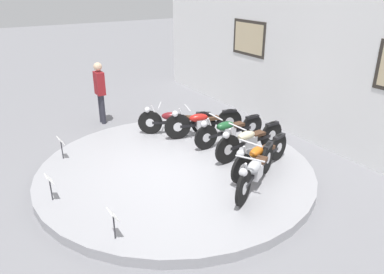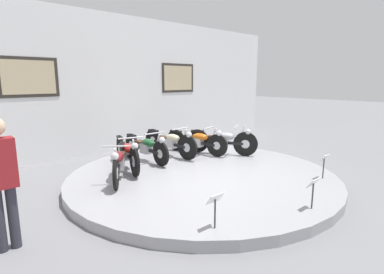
{
  "view_description": "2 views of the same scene",
  "coord_description": "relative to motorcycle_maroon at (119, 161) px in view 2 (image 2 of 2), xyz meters",
  "views": [
    {
      "loc": [
        6.24,
        -3.39,
        3.88
      ],
      "look_at": [
        0.23,
        0.26,
        0.89
      ],
      "focal_mm": 35.0,
      "sensor_mm": 36.0,
      "label": 1
    },
    {
      "loc": [
        -4.41,
        -4.63,
        2.21
      ],
      "look_at": [
        -0.04,
        0.3,
        0.95
      ],
      "focal_mm": 28.0,
      "sensor_mm": 36.0,
      "label": 2
    }
  ],
  "objects": [
    {
      "name": "ground_plane",
      "position": [
        1.57,
        -0.84,
        -0.56
      ],
      "size": [
        60.0,
        60.0,
        0.0
      ],
      "primitive_type": "plane",
      "color": "slate"
    },
    {
      "name": "display_platform",
      "position": [
        1.57,
        -0.84,
        -0.47
      ],
      "size": [
        5.79,
        5.79,
        0.19
      ],
      "primitive_type": "cylinder",
      "color": "#99999E",
      "rests_on": "ground_plane"
    },
    {
      "name": "back_wall",
      "position": [
        1.57,
        3.05,
        1.51
      ],
      "size": [
        14.0,
        0.22,
        4.14
      ],
      "color": "white",
      "rests_on": "ground_plane"
    },
    {
      "name": "motorcycle_maroon",
      "position": [
        0.0,
        0.0,
        0.0
      ],
      "size": [
        1.14,
        1.67,
        0.79
      ],
      "color": "black",
      "rests_on": "display_platform"
    },
    {
      "name": "motorcycle_red",
      "position": [
        0.48,
        0.52,
        0.02
      ],
      "size": [
        0.68,
        1.95,
        0.81
      ],
      "color": "black",
      "rests_on": "display_platform"
    },
    {
      "name": "motorcycle_green",
      "position": [
        1.18,
        0.8,
        -0.01
      ],
      "size": [
        0.54,
        1.95,
        0.78
      ],
      "color": "black",
      "rests_on": "display_platform"
    },
    {
      "name": "motorcycle_cream",
      "position": [
        1.96,
        0.81,
        0.01
      ],
      "size": [
        0.54,
        2.0,
        0.8
      ],
      "color": "black",
      "rests_on": "display_platform"
    },
    {
      "name": "motorcycle_orange",
      "position": [
        2.66,
        0.51,
        -0.01
      ],
      "size": [
        0.67,
        1.9,
        0.78
      ],
      "color": "black",
      "rests_on": "display_platform"
    },
    {
      "name": "motorcycle_silver",
      "position": [
        3.13,
        0.0,
        0.01
      ],
      "size": [
        1.07,
        1.75,
        0.8
      ],
      "color": "black",
      "rests_on": "display_platform"
    },
    {
      "name": "info_placard_front_left",
      "position": [
        -0.05,
        -2.81,
        -0.01
      ],
      "size": [
        0.26,
        0.11,
        0.51
      ],
      "color": "#333338",
      "rests_on": "display_platform"
    },
    {
      "name": "info_placard_front_centre",
      "position": [
        1.57,
        -3.39,
        -0.01
      ],
      "size": [
        0.26,
        0.11,
        0.51
      ],
      "color": "#333338",
      "rests_on": "display_platform"
    },
    {
      "name": "info_placard_front_right",
      "position": [
        3.19,
        -2.81,
        -0.01
      ],
      "size": [
        0.26,
        0.11,
        0.51
      ],
      "color": "#333338",
      "rests_on": "display_platform"
    },
    {
      "name": "visitor_standing",
      "position": [
        -2.25,
        -1.16,
        0.44
      ],
      "size": [
        0.36,
        0.23,
        1.76
      ],
      "color": "#2D2D38",
      "rests_on": "ground_plane"
    }
  ]
}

